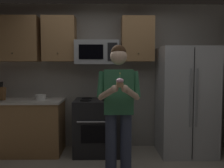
{
  "coord_description": "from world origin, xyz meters",
  "views": [
    {
      "loc": [
        0.02,
        -2.66,
        1.47
      ],
      "look_at": [
        0.09,
        0.46,
        1.25
      ],
      "focal_mm": 38.34,
      "sensor_mm": 36.0,
      "label": 1
    }
  ],
  "objects_px": {
    "microwave": "(97,53)",
    "bowl_large_white": "(40,97)",
    "refrigerator": "(186,101)",
    "person": "(119,103)",
    "cupcake": "(120,82)",
    "oven_range": "(97,126)",
    "knife_block": "(0,93)"
  },
  "relations": [
    {
      "from": "bowl_large_white",
      "to": "cupcake",
      "type": "height_order",
      "value": "cupcake"
    },
    {
      "from": "oven_range",
      "to": "microwave",
      "type": "bearing_deg",
      "value": 89.98
    },
    {
      "from": "oven_range",
      "to": "person",
      "type": "xyz_separation_m",
      "value": [
        0.32,
        -0.91,
        0.53
      ]
    },
    {
      "from": "refrigerator",
      "to": "bowl_large_white",
      "type": "height_order",
      "value": "refrigerator"
    },
    {
      "from": "oven_range",
      "to": "bowl_large_white",
      "type": "bearing_deg",
      "value": 179.11
    },
    {
      "from": "oven_range",
      "to": "person",
      "type": "distance_m",
      "value": 1.1
    },
    {
      "from": "microwave",
      "to": "person",
      "type": "relative_size",
      "value": 0.42
    },
    {
      "from": "microwave",
      "to": "cupcake",
      "type": "xyz_separation_m",
      "value": [
        0.32,
        -1.36,
        -0.43
      ]
    },
    {
      "from": "refrigerator",
      "to": "cupcake",
      "type": "height_order",
      "value": "refrigerator"
    },
    {
      "from": "microwave",
      "to": "bowl_large_white",
      "type": "relative_size",
      "value": 3.93
    },
    {
      "from": "knife_block",
      "to": "person",
      "type": "height_order",
      "value": "person"
    },
    {
      "from": "knife_block",
      "to": "person",
      "type": "distance_m",
      "value": 2.13
    },
    {
      "from": "knife_block",
      "to": "person",
      "type": "xyz_separation_m",
      "value": [
        1.94,
        -0.88,
        -0.04
      ]
    },
    {
      "from": "microwave",
      "to": "knife_block",
      "type": "distance_m",
      "value": 1.76
    },
    {
      "from": "bowl_large_white",
      "to": "person",
      "type": "bearing_deg",
      "value": -35.95
    },
    {
      "from": "refrigerator",
      "to": "person",
      "type": "relative_size",
      "value": 1.02
    },
    {
      "from": "refrigerator",
      "to": "person",
      "type": "bearing_deg",
      "value": -143.5
    },
    {
      "from": "microwave",
      "to": "cupcake",
      "type": "distance_m",
      "value": 1.46
    },
    {
      "from": "bowl_large_white",
      "to": "cupcake",
      "type": "bearing_deg",
      "value": -44.5
    },
    {
      "from": "knife_block",
      "to": "cupcake",
      "type": "xyz_separation_m",
      "value": [
        1.94,
        -1.21,
        0.25
      ]
    },
    {
      "from": "microwave",
      "to": "bowl_large_white",
      "type": "bearing_deg",
      "value": -173.76
    },
    {
      "from": "bowl_large_white",
      "to": "person",
      "type": "xyz_separation_m",
      "value": [
        1.28,
        -0.93,
        0.03
      ]
    },
    {
      "from": "microwave",
      "to": "refrigerator",
      "type": "height_order",
      "value": "microwave"
    },
    {
      "from": "knife_block",
      "to": "bowl_large_white",
      "type": "bearing_deg",
      "value": 3.87
    },
    {
      "from": "oven_range",
      "to": "cupcake",
      "type": "distance_m",
      "value": 1.53
    },
    {
      "from": "oven_range",
      "to": "knife_block",
      "type": "height_order",
      "value": "knife_block"
    },
    {
      "from": "refrigerator",
      "to": "bowl_large_white",
      "type": "relative_size",
      "value": 9.56
    },
    {
      "from": "oven_range",
      "to": "refrigerator",
      "type": "bearing_deg",
      "value": -1.5
    },
    {
      "from": "knife_block",
      "to": "bowl_large_white",
      "type": "relative_size",
      "value": 1.7
    },
    {
      "from": "refrigerator",
      "to": "knife_block",
      "type": "height_order",
      "value": "refrigerator"
    },
    {
      "from": "cupcake",
      "to": "person",
      "type": "bearing_deg",
      "value": 90.0
    },
    {
      "from": "refrigerator",
      "to": "person",
      "type": "distance_m",
      "value": 1.47
    }
  ]
}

